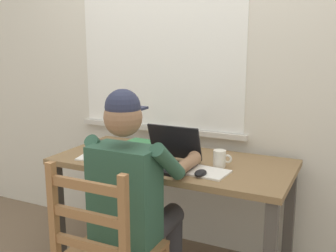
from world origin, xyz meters
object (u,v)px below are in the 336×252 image
(seated_person, at_px, (135,191))
(laptop, at_px, (168,157))
(coffee_mug_dark, at_px, (100,147))
(book_stack_main, at_px, (142,144))
(landscape_photo_print, at_px, (107,145))
(coffee_mug_white, at_px, (220,159))
(desk, at_px, (172,175))
(computer_mouse, at_px, (201,173))

(seated_person, relative_size, laptop, 3.75)
(coffee_mug_dark, xyz_separation_m, book_stack_main, (0.17, 0.25, -0.02))
(coffee_mug_dark, xyz_separation_m, landscape_photo_print, (-0.08, 0.20, -0.04))
(coffee_mug_dark, bearing_deg, coffee_mug_white, 5.95)
(desk, xyz_separation_m, coffee_mug_dark, (-0.47, -0.09, 0.15))
(seated_person, xyz_separation_m, laptop, (0.05, 0.30, 0.12))
(landscape_photo_print, bearing_deg, coffee_mug_white, 6.27)
(book_stack_main, relative_size, landscape_photo_print, 1.57)
(computer_mouse, xyz_separation_m, landscape_photo_print, (-0.82, 0.32, -0.02))
(desk, bearing_deg, coffee_mug_dark, -168.66)
(desk, relative_size, book_stack_main, 7.09)
(computer_mouse, xyz_separation_m, coffee_mug_white, (0.04, 0.20, 0.03))
(computer_mouse, height_order, landscape_photo_print, computer_mouse)
(desk, relative_size, coffee_mug_dark, 11.66)
(computer_mouse, relative_size, coffee_mug_dark, 0.80)
(seated_person, bearing_deg, book_stack_main, 116.17)
(computer_mouse, bearing_deg, seated_person, -144.74)
(book_stack_main, bearing_deg, laptop, -39.87)
(coffee_mug_dark, bearing_deg, landscape_photo_print, 112.25)
(book_stack_main, xyz_separation_m, landscape_photo_print, (-0.25, -0.05, -0.02))
(coffee_mug_dark, relative_size, book_stack_main, 0.61)
(seated_person, xyz_separation_m, coffee_mug_white, (0.33, 0.40, 0.11))
(desk, bearing_deg, landscape_photo_print, 169.48)
(computer_mouse, bearing_deg, book_stack_main, 147.07)
(seated_person, xyz_separation_m, computer_mouse, (0.29, 0.20, 0.08))
(coffee_mug_white, bearing_deg, desk, 177.61)
(seated_person, height_order, landscape_photo_print, seated_person)
(coffee_mug_dark, bearing_deg, seated_person, -35.65)
(coffee_mug_white, height_order, landscape_photo_print, coffee_mug_white)
(desk, xyz_separation_m, book_stack_main, (-0.30, 0.16, 0.13))
(laptop, relative_size, computer_mouse, 3.30)
(laptop, height_order, coffee_mug_dark, laptop)
(coffee_mug_white, relative_size, coffee_mug_dark, 0.90)
(desk, relative_size, computer_mouse, 14.49)
(book_stack_main, height_order, landscape_photo_print, book_stack_main)
(seated_person, height_order, book_stack_main, seated_person)
(desk, distance_m, coffee_mug_white, 0.35)
(seated_person, xyz_separation_m, book_stack_main, (-0.28, 0.57, 0.09))
(coffee_mug_white, distance_m, coffee_mug_dark, 0.78)
(seated_person, bearing_deg, computer_mouse, 35.26)
(book_stack_main, bearing_deg, computer_mouse, -32.93)
(desk, bearing_deg, computer_mouse, -38.47)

